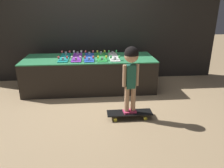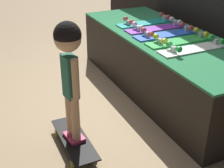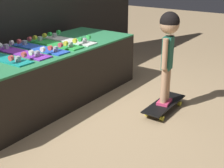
{
  "view_description": "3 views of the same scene",
  "coord_description": "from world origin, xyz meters",
  "px_view_note": "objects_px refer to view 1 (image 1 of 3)",
  "views": [
    {
      "loc": [
        0.07,
        -3.56,
        1.6
      ],
      "look_at": [
        0.36,
        -0.3,
        0.39
      ],
      "focal_mm": 35.0,
      "sensor_mm": 36.0,
      "label": 1
    },
    {
      "loc": [
        2.6,
        -1.31,
        1.64
      ],
      "look_at": [
        0.38,
        -0.28,
        0.4
      ],
      "focal_mm": 50.0,
      "sensor_mm": 36.0,
      "label": 2
    },
    {
      "loc": [
        -2.25,
        -2.02,
        1.51
      ],
      "look_at": [
        0.25,
        -0.26,
        0.32
      ],
      "focal_mm": 50.0,
      "sensor_mm": 36.0,
      "label": 3
    }
  ],
  "objects_px": {
    "skateboard_white_on_rack": "(114,56)",
    "child": "(131,68)",
    "skateboard_purple_on_rack": "(77,57)",
    "skateboard_blue_on_rack": "(89,57)",
    "skateboard_green_on_rack": "(102,57)",
    "skateboard_teal_on_rack": "(65,57)",
    "skateboard_on_floor": "(130,113)"
  },
  "relations": [
    {
      "from": "skateboard_blue_on_rack",
      "to": "skateboard_on_floor",
      "type": "distance_m",
      "value": 1.49
    },
    {
      "from": "child",
      "to": "skateboard_purple_on_rack",
      "type": "bearing_deg",
      "value": 115.15
    },
    {
      "from": "skateboard_purple_on_rack",
      "to": "skateboard_white_on_rack",
      "type": "height_order",
      "value": "same"
    },
    {
      "from": "skateboard_blue_on_rack",
      "to": "skateboard_white_on_rack",
      "type": "bearing_deg",
      "value": -0.38
    },
    {
      "from": "skateboard_green_on_rack",
      "to": "skateboard_white_on_rack",
      "type": "relative_size",
      "value": 1.0
    },
    {
      "from": "skateboard_purple_on_rack",
      "to": "child",
      "type": "bearing_deg",
      "value": -57.16
    },
    {
      "from": "skateboard_on_floor",
      "to": "child",
      "type": "bearing_deg",
      "value": 135.0
    },
    {
      "from": "skateboard_purple_on_rack",
      "to": "skateboard_white_on_rack",
      "type": "bearing_deg",
      "value": -1.99
    },
    {
      "from": "skateboard_blue_on_rack",
      "to": "skateboard_teal_on_rack",
      "type": "bearing_deg",
      "value": 176.47
    },
    {
      "from": "skateboard_blue_on_rack",
      "to": "skateboard_green_on_rack",
      "type": "distance_m",
      "value": 0.23
    },
    {
      "from": "skateboard_on_floor",
      "to": "skateboard_blue_on_rack",
      "type": "bearing_deg",
      "value": 115.14
    },
    {
      "from": "child",
      "to": "skateboard_teal_on_rack",
      "type": "bearing_deg",
      "value": 121.82
    },
    {
      "from": "skateboard_blue_on_rack",
      "to": "skateboard_purple_on_rack",
      "type": "bearing_deg",
      "value": 174.82
    },
    {
      "from": "skateboard_teal_on_rack",
      "to": "skateboard_on_floor",
      "type": "bearing_deg",
      "value": -50.49
    },
    {
      "from": "skateboard_on_floor",
      "to": "skateboard_teal_on_rack",
      "type": "bearing_deg",
      "value": 129.51
    },
    {
      "from": "child",
      "to": "skateboard_white_on_rack",
      "type": "bearing_deg",
      "value": 87.73
    },
    {
      "from": "skateboard_blue_on_rack",
      "to": "skateboard_white_on_rack",
      "type": "xyz_separation_m",
      "value": [
        0.47,
        -0.0,
        0.0
      ]
    },
    {
      "from": "skateboard_green_on_rack",
      "to": "skateboard_white_on_rack",
      "type": "bearing_deg",
      "value": -1.45
    },
    {
      "from": "skateboard_white_on_rack",
      "to": "skateboard_green_on_rack",
      "type": "bearing_deg",
      "value": 178.55
    },
    {
      "from": "skateboard_green_on_rack",
      "to": "skateboard_purple_on_rack",
      "type": "bearing_deg",
      "value": 177.74
    },
    {
      "from": "skateboard_white_on_rack",
      "to": "skateboard_on_floor",
      "type": "bearing_deg",
      "value": -84.57
    },
    {
      "from": "skateboard_purple_on_rack",
      "to": "skateboard_green_on_rack",
      "type": "distance_m",
      "value": 0.47
    },
    {
      "from": "skateboard_blue_on_rack",
      "to": "child",
      "type": "xyz_separation_m",
      "value": [
        0.58,
        -1.24,
        0.13
      ]
    },
    {
      "from": "skateboard_green_on_rack",
      "to": "child",
      "type": "bearing_deg",
      "value": -74.28
    },
    {
      "from": "skateboard_blue_on_rack",
      "to": "skateboard_white_on_rack",
      "type": "distance_m",
      "value": 0.47
    },
    {
      "from": "skateboard_white_on_rack",
      "to": "child",
      "type": "relative_size",
      "value": 0.75
    },
    {
      "from": "skateboard_white_on_rack",
      "to": "child",
      "type": "bearing_deg",
      "value": -84.57
    },
    {
      "from": "skateboard_green_on_rack",
      "to": "skateboard_white_on_rack",
      "type": "distance_m",
      "value": 0.23
    },
    {
      "from": "skateboard_on_floor",
      "to": "child",
      "type": "distance_m",
      "value": 0.7
    },
    {
      "from": "skateboard_purple_on_rack",
      "to": "skateboard_blue_on_rack",
      "type": "bearing_deg",
      "value": -5.18
    },
    {
      "from": "skateboard_blue_on_rack",
      "to": "skateboard_green_on_rack",
      "type": "height_order",
      "value": "same"
    },
    {
      "from": "skateboard_blue_on_rack",
      "to": "child",
      "type": "distance_m",
      "value": 1.38
    }
  ]
}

